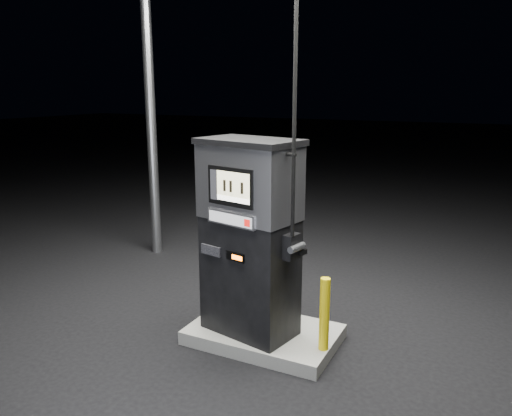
% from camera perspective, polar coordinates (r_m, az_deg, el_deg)
% --- Properties ---
extents(ground, '(80.00, 80.00, 0.00)m').
position_cam_1_polar(ground, '(5.76, 0.88, -14.90)').
color(ground, black).
rests_on(ground, ground).
extents(pump_island, '(1.60, 1.00, 0.15)m').
position_cam_1_polar(pump_island, '(5.72, 0.89, -14.24)').
color(pump_island, slate).
rests_on(pump_island, ground).
extents(fuel_dispenser, '(1.21, 0.82, 4.35)m').
position_cam_1_polar(fuel_dispenser, '(5.25, -0.71, -3.25)').
color(fuel_dispenser, black).
rests_on(fuel_dispenser, pump_island).
extents(bollard_left, '(0.11, 0.11, 0.80)m').
position_cam_1_polar(bollard_left, '(5.71, -5.20, -9.07)').
color(bollard_left, yellow).
rests_on(bollard_left, pump_island).
extents(bollard_right, '(0.13, 0.13, 0.77)m').
position_cam_1_polar(bollard_right, '(5.16, 7.83, -11.95)').
color(bollard_right, yellow).
rests_on(bollard_right, pump_island).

